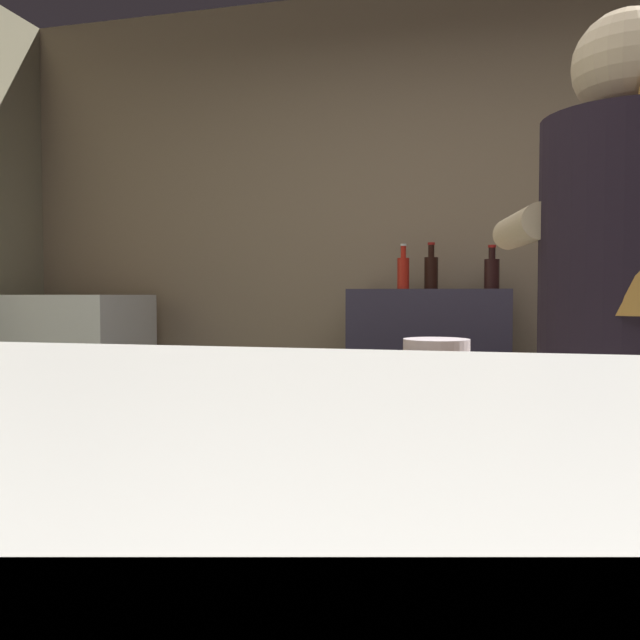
{
  "coord_description": "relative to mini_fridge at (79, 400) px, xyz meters",
  "views": [
    {
      "loc": [
        0.02,
        -1.25,
        1.12
      ],
      "look_at": [
        -0.11,
        -0.75,
        1.1
      ],
      "focal_mm": 36.4,
      "sensor_mm": 36.0,
      "label": 1
    }
  ],
  "objects": [
    {
      "name": "wall_back",
      "position": [
        2.04,
        0.45,
        0.79
      ],
      "size": [
        5.2,
        0.1,
        2.7
      ],
      "primitive_type": "cube",
      "color": "#998163",
      "rests_on": "ground"
    },
    {
      "name": "prep_counter",
      "position": [
        2.39,
        -1.08,
        -0.09
      ],
      "size": [
        2.1,
        0.6,
        0.93
      ],
      "primitive_type": "cube",
      "color": "#4D3B2A",
      "rests_on": "ground"
    },
    {
      "name": "back_shelf",
      "position": [
        1.82,
        0.17,
        0.01
      ],
      "size": [
        0.76,
        0.36,
        1.14
      ],
      "primitive_type": "cube",
      "color": "#353042",
      "rests_on": "ground"
    },
    {
      "name": "mini_fridge",
      "position": [
        0.0,
        0.0,
        0.0
      ],
      "size": [
        0.61,
        0.58,
        1.12
      ],
      "color": "white",
      "rests_on": "ground"
    },
    {
      "name": "bartender",
      "position": [
        2.35,
        -1.54,
        0.43
      ],
      "size": [
        0.47,
        0.54,
        1.7
      ],
      "rotation": [
        0.0,
        0.0,
        1.74
      ],
      "color": "#253737",
      "rests_on": "ground"
    },
    {
      "name": "mixing_bowl",
      "position": [
        1.93,
        -0.99,
        0.4
      ],
      "size": [
        0.2,
        0.2,
        0.06
      ],
      "primitive_type": "cylinder",
      "color": "silver",
      "rests_on": "prep_counter"
    },
    {
      "name": "bottle_hot_sauce",
      "position": [
        1.82,
        0.2,
        0.67
      ],
      "size": [
        0.07,
        0.07,
        0.23
      ],
      "color": "black",
      "rests_on": "back_shelf"
    },
    {
      "name": "bottle_soy",
      "position": [
        2.11,
        0.13,
        0.66
      ],
      "size": [
        0.07,
        0.07,
        0.2
      ],
      "color": "black",
      "rests_on": "back_shelf"
    },
    {
      "name": "bottle_vinegar",
      "position": [
        2.11,
        0.26,
        0.66
      ],
      "size": [
        0.06,
        0.06,
        0.18
      ],
      "color": "#355097",
      "rests_on": "back_shelf"
    },
    {
      "name": "bottle_olive_oil",
      "position": [
        1.7,
        0.08,
        0.67
      ],
      "size": [
        0.06,
        0.06,
        0.21
      ],
      "color": "red",
      "rests_on": "back_shelf"
    }
  ]
}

